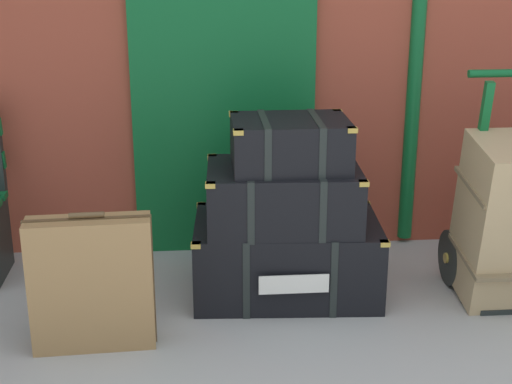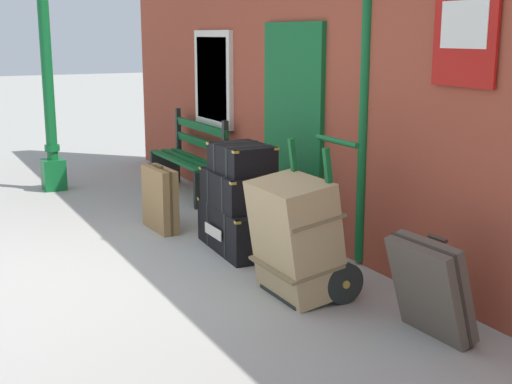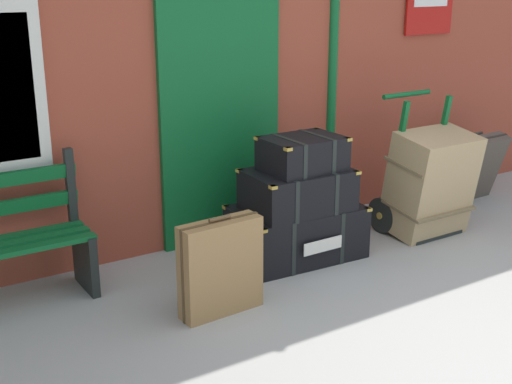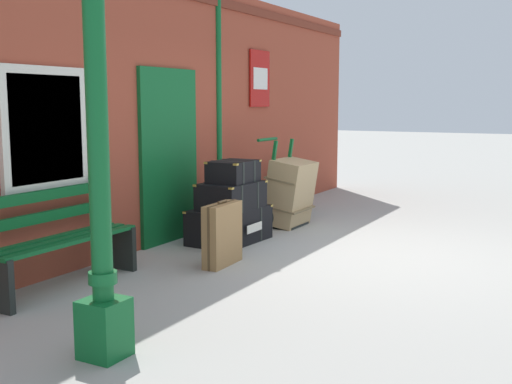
{
  "view_description": "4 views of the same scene",
  "coord_description": "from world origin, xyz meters",
  "px_view_note": "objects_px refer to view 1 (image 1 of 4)",
  "views": [
    {
      "loc": [
        -0.63,
        -2.05,
        1.88
      ],
      "look_at": [
        -0.31,
        1.84,
        0.57
      ],
      "focal_mm": 53.03,
      "sensor_mm": 36.0,
      "label": 1
    },
    {
      "loc": [
        5.55,
        -1.07,
        1.99
      ],
      "look_at": [
        0.27,
        1.64,
        0.65
      ],
      "focal_mm": 49.23,
      "sensor_mm": 36.0,
      "label": 2
    },
    {
      "loc": [
        -3.19,
        -2.41,
        2.2
      ],
      "look_at": [
        -0.42,
        1.94,
        0.55
      ],
      "focal_mm": 48.09,
      "sensor_mm": 36.0,
      "label": 3
    },
    {
      "loc": [
        -6.68,
        -2.16,
        1.69
      ],
      "look_at": [
        0.24,
        1.61,
        0.58
      ],
      "focal_mm": 44.46,
      "sensor_mm": 36.0,
      "label": 4
    }
  ],
  "objects_px": {
    "steamer_trunk_base": "(286,257)",
    "steamer_trunk_top": "(290,144)",
    "steamer_trunk_middle": "(283,196)",
    "suitcase_olive": "(92,284)",
    "porters_trolley": "(512,242)"
  },
  "relations": [
    {
      "from": "porters_trolley",
      "to": "steamer_trunk_top",
      "type": "bearing_deg",
      "value": -179.57
    },
    {
      "from": "steamer_trunk_top",
      "to": "steamer_trunk_middle",
      "type": "bearing_deg",
      "value": 157.68
    },
    {
      "from": "suitcase_olive",
      "to": "porters_trolley",
      "type": "bearing_deg",
      "value": 11.61
    },
    {
      "from": "steamer_trunk_base",
      "to": "suitcase_olive",
      "type": "xyz_separation_m",
      "value": [
        -0.99,
        -0.51,
        0.12
      ]
    },
    {
      "from": "steamer_trunk_middle",
      "to": "suitcase_olive",
      "type": "distance_m",
      "value": 1.1
    },
    {
      "from": "steamer_trunk_middle",
      "to": "suitcase_olive",
      "type": "relative_size",
      "value": 1.2
    },
    {
      "from": "steamer_trunk_middle",
      "to": "steamer_trunk_top",
      "type": "xyz_separation_m",
      "value": [
        0.03,
        -0.01,
        0.29
      ]
    },
    {
      "from": "steamer_trunk_base",
      "to": "suitcase_olive",
      "type": "bearing_deg",
      "value": -152.74
    },
    {
      "from": "steamer_trunk_base",
      "to": "porters_trolley",
      "type": "height_order",
      "value": "porters_trolley"
    },
    {
      "from": "steamer_trunk_top",
      "to": "steamer_trunk_base",
      "type": "bearing_deg",
      "value": 93.31
    },
    {
      "from": "steamer_trunk_middle",
      "to": "suitcase_olive",
      "type": "xyz_separation_m",
      "value": [
        -0.97,
        -0.47,
        -0.25
      ]
    },
    {
      "from": "steamer_trunk_middle",
      "to": "porters_trolley",
      "type": "height_order",
      "value": "porters_trolley"
    },
    {
      "from": "porters_trolley",
      "to": "suitcase_olive",
      "type": "distance_m",
      "value": 2.3
    },
    {
      "from": "steamer_trunk_base",
      "to": "steamer_trunk_top",
      "type": "xyz_separation_m",
      "value": [
        0.0,
        -0.06,
        0.66
      ]
    },
    {
      "from": "steamer_trunk_top",
      "to": "porters_trolley",
      "type": "xyz_separation_m",
      "value": [
        1.26,
        0.01,
        -0.6
      ]
    }
  ]
}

